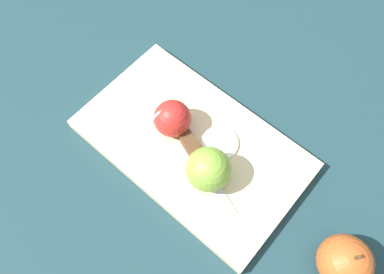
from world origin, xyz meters
TOP-DOWN VIEW (x-y plane):
  - ground_plane at (0.00, 0.00)m, footprint 4.00×4.00m
  - cutting_board at (0.00, 0.00)m, footprint 0.40×0.24m
  - apple_half_left at (-0.04, -0.00)m, footprint 0.07×0.07m
  - apple_half_right at (0.06, -0.03)m, footprint 0.07×0.07m
  - knife at (0.02, -0.02)m, footprint 0.16×0.07m
  - apple_slice at (0.04, 0.03)m, footprint 0.06×0.06m
  - apple_whole at (0.30, -0.01)m, footprint 0.08×0.08m

SIDE VIEW (x-z plane):
  - ground_plane at x=0.00m, z-range 0.00..0.00m
  - cutting_board at x=0.00m, z-range 0.00..0.02m
  - apple_slice at x=0.04m, z-range 0.02..0.03m
  - knife at x=0.02m, z-range 0.02..0.04m
  - apple_whole at x=0.30m, z-range -0.01..0.09m
  - apple_half_left at x=-0.04m, z-range 0.02..0.09m
  - apple_half_right at x=0.06m, z-range 0.02..0.10m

